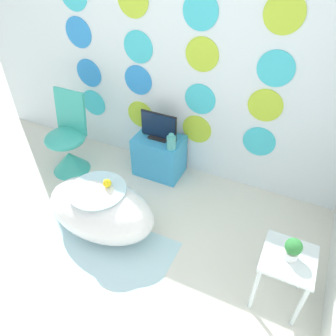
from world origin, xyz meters
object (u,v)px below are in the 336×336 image
Objects in this scene: vase at (171,142)px; potted_plant_left at (293,249)px; chair at (68,149)px; tv at (158,127)px; bathtub at (101,209)px.

potted_plant_left reaches higher than vase.
tv is at bearing 21.94° from chair.
potted_plant_left is at bearing -14.14° from chair.
bathtub is at bearing -95.31° from tv.
chair is at bearing -166.87° from vase.
bathtub is 2.57× the size of tv.
bathtub is 1.62m from potted_plant_left.
vase reaches higher than bathtub.
tv is 1.79m from potted_plant_left.
chair is 2.52m from potted_plant_left.
potted_plant_left is (1.30, -0.87, 0.07)m from vase.
chair is 2.27× the size of tv.
vase is at bearing 13.13° from chair.
chair reaches higher than potted_plant_left.
chair reaches higher than vase.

